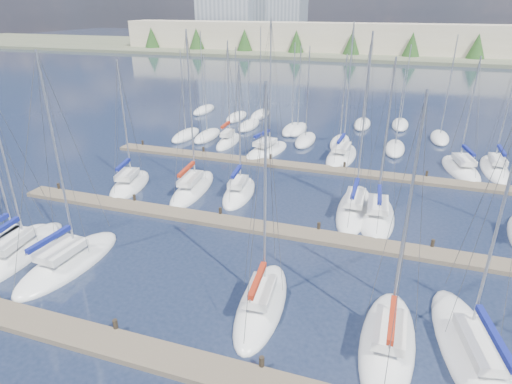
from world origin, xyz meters
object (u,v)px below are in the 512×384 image
(sailboat_f, at_px, (474,355))
(sailboat_n, at_px, (228,141))
(sailboat_d, at_px, (262,304))
(sailboat_i, at_px, (193,189))
(sailboat_o, at_px, (266,151))
(sailboat_r, at_px, (495,169))
(sailboat_c, at_px, (69,262))
(sailboat_j, at_px, (239,192))
(sailboat_l, at_px, (376,216))
(sailboat_a, at_px, (10,248))
(sailboat_q, at_px, (461,169))
(sailboat_p, at_px, (341,156))
(sailboat_b, at_px, (19,253))
(sailboat_h, at_px, (130,185))
(sailboat_k, at_px, (354,208))
(sailboat_e, at_px, (388,342))

(sailboat_f, relative_size, sailboat_n, 1.14)
(sailboat_d, bearing_deg, sailboat_i, 124.08)
(sailboat_n, xyz_separation_m, sailboat_o, (5.59, -2.11, -0.01))
(sailboat_r, height_order, sailboat_c, sailboat_c)
(sailboat_r, bearing_deg, sailboat_j, -149.06)
(sailboat_l, bearing_deg, sailboat_j, 173.02)
(sailboat_o, relative_size, sailboat_a, 1.43)
(sailboat_c, bearing_deg, sailboat_f, 2.39)
(sailboat_q, xyz_separation_m, sailboat_p, (-12.27, 0.20, 0.01))
(sailboat_l, relative_size, sailboat_n, 1.03)
(sailboat_a, bearing_deg, sailboat_j, 46.94)
(sailboat_b, relative_size, sailboat_n, 0.97)
(sailboat_p, xyz_separation_m, sailboat_n, (-14.08, 1.07, 0.02))
(sailboat_d, relative_size, sailboat_c, 0.93)
(sailboat_d, relative_size, sailboat_a, 1.24)
(sailboat_j, xyz_separation_m, sailboat_b, (-10.72, -14.36, -0.01))
(sailboat_l, distance_m, sailboat_h, 22.55)
(sailboat_r, distance_m, sailboat_l, 18.33)
(sailboat_j, distance_m, sailboat_b, 17.92)
(sailboat_b, distance_m, sailboat_o, 28.10)
(sailboat_q, distance_m, sailboat_o, 20.78)
(sailboat_d, bearing_deg, sailboat_p, 83.82)
(sailboat_j, relative_size, sailboat_i, 0.83)
(sailboat_d, bearing_deg, sailboat_q, 59.72)
(sailboat_q, height_order, sailboat_k, sailboat_k)
(sailboat_r, height_order, sailboat_f, sailboat_f)
(sailboat_r, xyz_separation_m, sailboat_k, (-12.68, -14.02, -0.00))
(sailboat_d, xyz_separation_m, sailboat_o, (-7.88, 26.33, 0.00))
(sailboat_j, bearing_deg, sailboat_q, 26.69)
(sailboat_r, relative_size, sailboat_i, 0.96)
(sailboat_i, relative_size, sailboat_k, 1.00)
(sailboat_e, bearing_deg, sailboat_d, 174.14)
(sailboat_q, xyz_separation_m, sailboat_j, (-19.61, -12.89, 0.01))
(sailboat_p, relative_size, sailboat_h, 1.22)
(sailboat_r, relative_size, sailboat_h, 1.15)
(sailboat_k, bearing_deg, sailboat_r, 47.64)
(sailboat_b, distance_m, sailboat_i, 15.19)
(sailboat_k, height_order, sailboat_a, sailboat_k)
(sailboat_p, bearing_deg, sailboat_r, 6.32)
(sailboat_f, distance_m, sailboat_n, 37.79)
(sailboat_c, height_order, sailboat_e, sailboat_c)
(sailboat_l, xyz_separation_m, sailboat_i, (-16.49, 0.22, 0.01))
(sailboat_d, distance_m, sailboat_i, 17.64)
(sailboat_b, distance_m, sailboat_h, 12.77)
(sailboat_c, height_order, sailboat_i, sailboat_i)
(sailboat_c, bearing_deg, sailboat_d, 3.23)
(sailboat_l, relative_size, sailboat_h, 1.07)
(sailboat_q, height_order, sailboat_n, sailboat_n)
(sailboat_k, bearing_deg, sailboat_f, -63.29)
(sailboat_c, xyz_separation_m, sailboat_i, (2.31, 13.67, 0.01))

